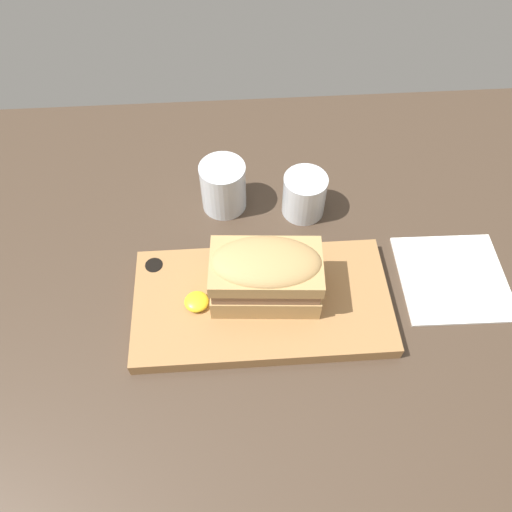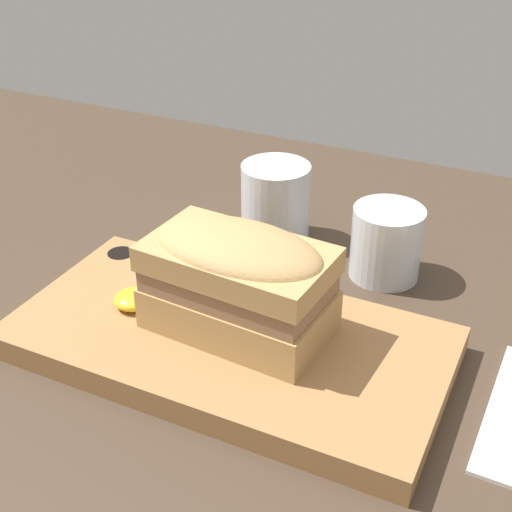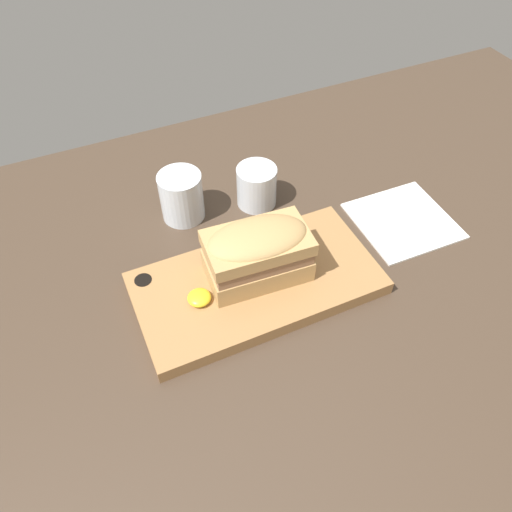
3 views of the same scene
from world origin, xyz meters
TOP-DOWN VIEW (x-y plane):
  - dining_table at (0.00, 0.00)cm, footprint 184.05×113.78cm
  - serving_board at (-3.09, 5.67)cm, footprint 39.16×20.04cm
  - sandwich at (-2.44, 6.63)cm, footprint 16.68×10.37cm
  - mustard_dollop at (-12.91, 5.26)cm, footprint 3.68×3.68cm
  - water_glass at (-8.20, 27.23)cm, footprint 7.90×7.90cm
  - wine_glass at (5.71, 24.93)cm, footprint 7.51×7.51cm

SIDE VIEW (x-z plane):
  - dining_table at x=0.00cm, z-range 0.00..2.00cm
  - serving_board at x=-3.09cm, z-range 1.97..4.55cm
  - mustard_dollop at x=-12.91cm, z-range 4.52..5.99cm
  - wine_glass at x=5.71cm, z-range 1.77..9.63cm
  - water_glass at x=-8.20cm, z-range 1.40..10.57cm
  - sandwich at x=-2.44cm, z-range 4.89..14.73cm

